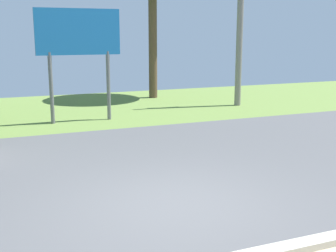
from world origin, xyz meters
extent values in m
cube|color=#4C4C4F|center=(0.00, 2.00, -0.05)|extent=(40.00, 8.00, 0.10)
cube|color=olive|center=(0.00, 10.00, -0.05)|extent=(40.00, 8.00, 0.10)
cylinder|color=gray|center=(6.26, 8.42, 3.90)|extent=(0.24, 0.24, 7.79)
cylinder|color=slate|center=(-0.91, 7.52, 1.10)|extent=(0.12, 0.12, 2.20)
cylinder|color=slate|center=(0.89, 7.52, 1.10)|extent=(0.12, 0.12, 2.20)
cube|color=#1E72B2|center=(-0.01, 7.52, 2.80)|extent=(2.60, 0.10, 1.40)
cylinder|color=brown|center=(3.95, 11.66, 2.37)|extent=(0.36, 0.36, 4.74)
camera|label=1|loc=(-2.61, -6.16, 2.74)|focal=46.59mm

